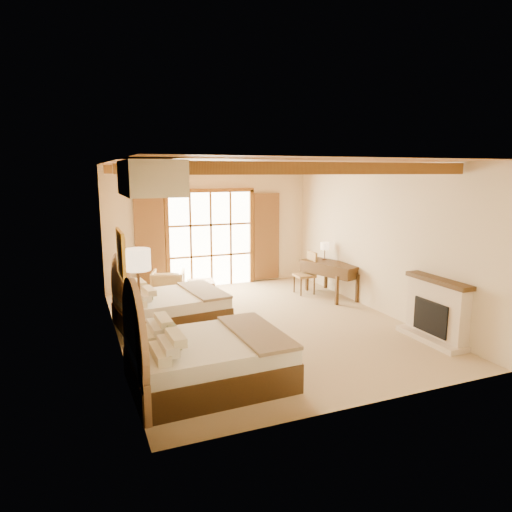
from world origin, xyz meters
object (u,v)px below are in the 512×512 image
bed_near (198,356)px  armchair (168,284)px  desk (331,278)px  nightstand (141,343)px  bed_far (164,306)px

bed_near → armchair: size_ratio=2.92×
bed_near → desk: (4.29, 3.46, 0.01)m
bed_near → desk: size_ratio=1.33×
nightstand → desk: size_ratio=0.31×
armchair → desk: size_ratio=0.45×
bed_near → armchair: (0.51, 4.72, -0.09)m
armchair → bed_near: bearing=101.6°
bed_far → desk: size_ratio=1.31×
nightstand → desk: 5.40m
bed_far → armchair: bed_far is taller
bed_far → nightstand: size_ratio=4.17×
armchair → desk: bearing=179.3°
bed_far → nightstand: 1.67m
bed_far → armchair: (0.48, 1.93, -0.06)m
bed_near → bed_far: size_ratio=1.02×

